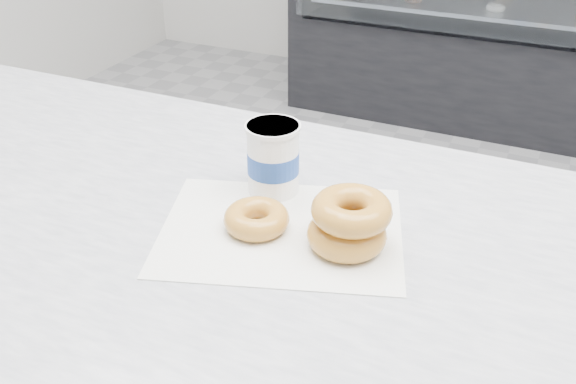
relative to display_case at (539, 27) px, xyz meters
name	(u,v)px	position (x,y,z in m)	size (l,w,h in m)	color
display_case	(539,27)	(0.00, 0.00, 0.00)	(2.40, 0.74, 1.25)	black
wax_paper	(281,230)	(-0.16, -2.70, 0.41)	(0.34, 0.26, 0.00)	silver
donut_single	(257,219)	(-0.19, -2.71, 0.43)	(0.09, 0.09, 0.03)	#C38335
donut_stack	(349,222)	(-0.06, -2.70, 0.45)	(0.11, 0.11, 0.08)	#C38335
coffee_cup	(273,158)	(-0.22, -2.60, 0.47)	(0.08, 0.08, 0.11)	white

